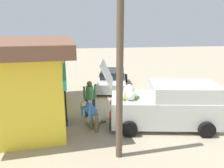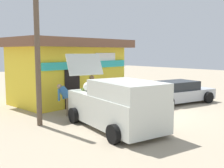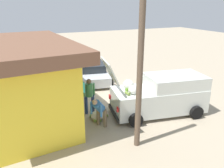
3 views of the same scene
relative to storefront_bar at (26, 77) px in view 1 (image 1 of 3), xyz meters
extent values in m
plane|color=tan|center=(1.05, -5.21, -1.82)|extent=(60.00, 60.00, 0.00)
cube|color=yellow|center=(0.00, 0.01, -0.31)|extent=(6.04, 3.60, 3.02)
cube|color=#2DB7B2|center=(0.11, -1.65, 0.29)|extent=(5.54, 0.49, 0.36)
cube|color=black|center=(-0.94, -1.69, -0.82)|extent=(0.90, 0.12, 2.00)
cube|color=white|center=(1.39, -1.55, 0.60)|extent=(1.50, 0.16, 0.60)
cube|color=brown|center=(0.00, 0.01, 1.42)|extent=(7.00, 4.56, 0.44)
cube|color=silver|center=(-1.86, -5.65, -1.12)|extent=(2.49, 4.45, 1.06)
cube|color=silver|center=(-2.00, -6.43, -0.31)|extent=(2.14, 2.87, 0.57)
cube|color=black|center=(-2.23, -7.66, -0.34)|extent=(1.50, 0.35, 0.44)
cube|color=silver|center=(-1.45, -3.38, 0.42)|extent=(1.65, 0.75, 0.91)
ellipsoid|color=silver|center=(-1.93, -4.23, -0.41)|extent=(0.44, 0.37, 0.37)
ellipsoid|color=silver|center=(-1.38, -4.32, -0.37)|extent=(0.54, 0.45, 0.45)
cylinder|color=olive|center=(-1.93, -3.98, -0.53)|extent=(0.28, 0.13, 0.12)
cylinder|color=#65AC2F|center=(-1.57, -4.32, -0.52)|extent=(0.32, 0.23, 0.16)
cylinder|color=olive|center=(-1.78, -4.54, -0.52)|extent=(0.28, 0.20, 0.15)
cylinder|color=#689E31|center=(-1.52, -4.23, -0.53)|extent=(0.22, 0.29, 0.14)
cube|color=black|center=(-1.48, -3.54, -1.57)|extent=(1.67, 0.38, 0.16)
cube|color=red|center=(-2.16, -3.41, -1.07)|extent=(0.15, 0.08, 0.20)
cube|color=red|center=(-0.80, -3.66, -1.07)|extent=(0.15, 0.08, 0.20)
cylinder|color=black|center=(-3.06, -6.88, -1.51)|extent=(0.32, 0.63, 0.60)
cylinder|color=black|center=(-1.17, -7.22, -1.51)|extent=(0.32, 0.63, 0.60)
cylinder|color=black|center=(-2.55, -4.07, -1.51)|extent=(0.32, 0.63, 0.60)
cylinder|color=black|center=(-0.66, -4.41, -1.51)|extent=(0.32, 0.63, 0.60)
cube|color=#B2B7BC|center=(3.95, -4.49, -1.36)|extent=(4.53, 2.54, 0.57)
cube|color=#1E2328|center=(3.95, -4.49, -0.85)|extent=(2.31, 1.88, 0.47)
cylinder|color=black|center=(5.18, -5.69, -1.51)|extent=(0.64, 0.34, 0.61)
cylinder|color=black|center=(5.56, -3.88, -1.51)|extent=(0.64, 0.34, 0.61)
cylinder|color=black|center=(2.34, -5.10, -1.51)|extent=(0.64, 0.34, 0.61)
cylinder|color=black|center=(2.71, -3.29, -1.51)|extent=(0.64, 0.34, 0.61)
cylinder|color=navy|center=(-0.54, -2.90, -1.39)|extent=(0.15, 0.15, 0.85)
cylinder|color=navy|center=(-0.55, -2.56, -1.39)|extent=(0.15, 0.15, 0.85)
cylinder|color=#4C9959|center=(-0.55, -2.73, -0.67)|extent=(0.36, 0.36, 0.60)
sphere|color=brown|center=(-0.55, -2.73, -0.25)|extent=(0.23, 0.23, 0.23)
cylinder|color=#4C9959|center=(-0.53, -2.97, -0.65)|extent=(0.09, 0.09, 0.57)
cylinder|color=#4C9959|center=(-0.56, -2.49, -0.65)|extent=(0.09, 0.09, 0.57)
cylinder|color=#726047|center=(-2.03, -2.90, -1.43)|extent=(0.15, 0.15, 0.78)
cylinder|color=#726047|center=(-1.75, -2.71, -1.43)|extent=(0.15, 0.15, 0.78)
cylinder|color=#3872B2|center=(-1.99, -2.65, -0.84)|extent=(0.63, 0.71, 0.63)
sphere|color=tan|center=(-2.14, -2.43, -0.56)|extent=(0.21, 0.21, 0.21)
cylinder|color=#3872B2|center=(-2.30, -2.62, -0.90)|extent=(0.09, 0.09, 0.52)
cylinder|color=#3872B2|center=(-1.90, -2.35, -0.90)|extent=(0.09, 0.09, 0.52)
ellipsoid|color=silver|center=(-1.35, -2.84, -1.60)|extent=(0.64, 0.75, 0.42)
cylinder|color=olive|center=(-1.53, -2.75, -1.75)|extent=(0.24, 0.35, 0.13)
cylinder|color=#69A335|center=(-1.03, -2.77, -1.75)|extent=(0.26, 0.32, 0.14)
cylinder|color=#61A842|center=(-1.08, -2.72, -1.74)|extent=(0.26, 0.35, 0.15)
cylinder|color=olive|center=(-1.25, -3.18, -1.76)|extent=(0.14, 0.35, 0.11)
cylinder|color=blue|center=(2.40, -3.14, -1.64)|extent=(0.27, 0.27, 0.35)
cylinder|color=brown|center=(-3.69, -3.46, 0.85)|extent=(0.20, 0.20, 5.34)
camera|label=1|loc=(-9.27, -2.34, 2.14)|focal=32.96mm
camera|label=2|loc=(-8.52, -12.62, 0.97)|focal=43.22mm
camera|label=3|loc=(-9.65, 0.24, 3.03)|focal=35.84mm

